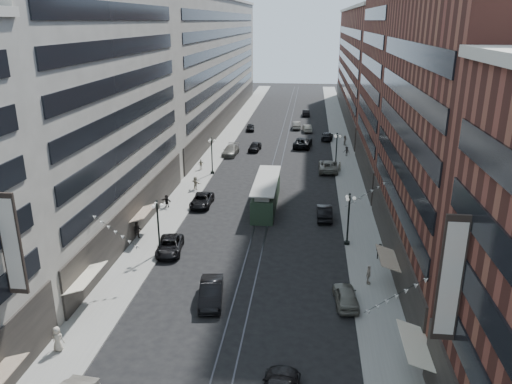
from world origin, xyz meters
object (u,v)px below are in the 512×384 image
at_px(car_9, 250,127).
at_px(pedestrian_8, 340,166).
at_px(lamppost_se_mid, 336,149).
at_px(pedestrian_1, 57,339).
at_px(pedestrian_4, 369,275).
at_px(pedestrian_5, 167,201).
at_px(lamppost_sw_mid, 212,154).
at_px(car_14, 296,125).
at_px(pedestrian_6, 201,164).
at_px(lamppost_sw_far, 158,225).
at_px(car_10, 324,212).
at_px(car_11, 328,166).
at_px(car_extra_2, 306,113).
at_px(car_13, 255,147).
at_px(car_4, 346,296).
at_px(car_7, 202,200).
at_px(car_12, 327,136).
at_px(car_extra_1, 303,142).
at_px(pedestrian_7, 379,251).
at_px(pedestrian_9, 347,151).
at_px(car_2, 170,246).
at_px(car_8, 231,150).
at_px(streetcar, 266,194).
at_px(car_extra_0, 307,128).
at_px(lamppost_se_far, 348,217).
at_px(pedestrian_extra_0, 345,140).
at_px(pedestrian_extra_1, 196,183).
at_px(car_5, 211,292).

relative_size(car_9, pedestrian_8, 2.69).
xyz_separation_m(lamppost_se_mid, pedestrian_1, (-20.94, -47.69, -2.02)).
height_order(pedestrian_4, pedestrian_5, pedestrian_4).
height_order(lamppost_sw_mid, car_14, lamppost_sw_mid).
bearing_deg(pedestrian_6, lamppost_sw_far, 70.93).
relative_size(car_10, car_11, 0.79).
bearing_deg(car_extra_2, car_13, 73.30).
distance_m(lamppost_se_mid, car_11, 2.96).
bearing_deg(pedestrian_1, pedestrian_5, -82.19).
bearing_deg(car_4, car_7, -56.96).
xyz_separation_m(car_12, car_extra_1, (-4.54, -6.24, 0.15)).
xyz_separation_m(pedestrian_4, car_11, (-2.51, 34.45, -0.17)).
xyz_separation_m(pedestrian_5, pedestrian_7, (24.09, -11.39, -0.01)).
bearing_deg(lamppost_se_mid, pedestrian_9, 74.11).
height_order(car_9, car_13, car_13).
distance_m(lamppost_sw_mid, car_2, 26.63).
height_order(pedestrian_5, car_extra_2, pedestrian_5).
distance_m(car_4, car_8, 48.67).
distance_m(streetcar, car_extra_0, 44.64).
distance_m(pedestrian_4, car_14, 66.07).
relative_size(car_10, car_extra_2, 1.03).
relative_size(car_11, car_extra_0, 1.37).
height_order(lamppost_se_far, pedestrian_4, lamppost_se_far).
relative_size(car_extra_0, car_extra_1, 0.70).
height_order(car_4, pedestrian_6, pedestrian_6).
bearing_deg(pedestrian_8, lamppost_sw_mid, -12.63).
height_order(car_4, pedestrian_5, pedestrian_5).
distance_m(pedestrian_7, pedestrian_9, 38.42).
bearing_deg(lamppost_sw_far, pedestrian_9, 62.52).
xyz_separation_m(car_7, car_12, (16.36, 37.95, 0.02)).
xyz_separation_m(car_extra_1, pedestrian_extra_0, (7.64, 1.86, 0.15)).
distance_m(streetcar, car_2, 16.19).
bearing_deg(car_7, pedestrian_extra_1, 109.86).
height_order(car_9, car_11, car_11).
distance_m(pedestrian_1, car_10, 32.76).
height_order(lamppost_se_far, car_2, lamppost_se_far).
bearing_deg(lamppost_se_far, car_11, 92.57).
height_order(car_11, pedestrian_extra_0, pedestrian_extra_0).
distance_m(car_12, pedestrian_6, 30.13).
bearing_deg(car_5, car_4, -3.68).
distance_m(lamppost_sw_far, lamppost_se_far, 18.83).
xyz_separation_m(pedestrian_4, car_8, (-18.77, 42.41, -0.21)).
height_order(lamppost_sw_far, car_10, lamppost_sw_far).
bearing_deg(car_extra_1, lamppost_se_far, 103.50).
bearing_deg(car_5, car_11, 67.01).
distance_m(car_2, pedestrian_7, 20.40).
bearing_deg(car_14, pedestrian_extra_0, 120.05).
bearing_deg(pedestrian_8, pedestrian_5, 17.02).
bearing_deg(car_13, car_12, 43.64).
bearing_deg(car_7, pedestrian_5, -162.14).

